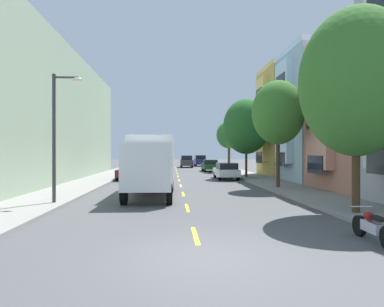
{
  "coord_description": "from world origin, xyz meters",
  "views": [
    {
      "loc": [
        -0.71,
        -8.06,
        2.45
      ],
      "look_at": [
        1.22,
        23.35,
        2.34
      ],
      "focal_mm": 32.06,
      "sensor_mm": 36.0,
      "label": 1
    }
  ],
  "objects_px": {
    "delivery_box_truck": "(152,162)",
    "parked_motorcycle": "(373,227)",
    "parked_suv_sky": "(144,163)",
    "parked_wagon_forest": "(210,165)",
    "street_tree_farthest": "(229,135)",
    "parked_suv_navy": "(200,161)",
    "street_lamp": "(58,127)",
    "street_tree_nearest": "(356,82)",
    "street_tree_second": "(278,113)",
    "street_tree_third": "(246,126)",
    "parked_wagon_white": "(226,170)",
    "moving_charcoal_sedan": "(186,161)",
    "parked_hatchback_burgundy": "(129,171)"
  },
  "relations": [
    {
      "from": "delivery_box_truck",
      "to": "parked_motorcycle",
      "type": "distance_m",
      "value": 12.43
    },
    {
      "from": "parked_suv_sky",
      "to": "parked_wagon_forest",
      "type": "bearing_deg",
      "value": -9.38
    },
    {
      "from": "street_tree_farthest",
      "to": "delivery_box_truck",
      "type": "xyz_separation_m",
      "value": [
        -8.2,
        -22.22,
        -2.67
      ]
    },
    {
      "from": "delivery_box_truck",
      "to": "parked_suv_navy",
      "type": "xyz_separation_m",
      "value": [
        6.25,
        41.2,
        -0.92
      ]
    },
    {
      "from": "street_lamp",
      "to": "delivery_box_truck",
      "type": "distance_m",
      "value": 5.55
    },
    {
      "from": "street_tree_nearest",
      "to": "street_tree_second",
      "type": "height_order",
      "value": "street_tree_nearest"
    },
    {
      "from": "parked_wagon_forest",
      "to": "street_tree_third",
      "type": "bearing_deg",
      "value": -79.56
    },
    {
      "from": "parked_suv_navy",
      "to": "street_tree_nearest",
      "type": "bearing_deg",
      "value": -87.67
    },
    {
      "from": "parked_suv_sky",
      "to": "parked_wagon_white",
      "type": "distance_m",
      "value": 16.56
    },
    {
      "from": "parked_suv_navy",
      "to": "parked_wagon_white",
      "type": "height_order",
      "value": "parked_suv_navy"
    },
    {
      "from": "street_tree_nearest",
      "to": "moving_charcoal_sedan",
      "type": "height_order",
      "value": "street_tree_nearest"
    },
    {
      "from": "street_tree_third",
      "to": "parked_suv_sky",
      "type": "height_order",
      "value": "street_tree_third"
    },
    {
      "from": "street_lamp",
      "to": "parked_hatchback_burgundy",
      "type": "relative_size",
      "value": 1.47
    },
    {
      "from": "street_tree_third",
      "to": "parked_wagon_forest",
      "type": "xyz_separation_m",
      "value": [
        -2.14,
        11.62,
        -4.09
      ]
    },
    {
      "from": "street_tree_nearest",
      "to": "parked_wagon_white",
      "type": "bearing_deg",
      "value": 96.64
    },
    {
      "from": "street_lamp",
      "to": "parked_hatchback_burgundy",
      "type": "height_order",
      "value": "street_lamp"
    },
    {
      "from": "street_tree_farthest",
      "to": "delivery_box_truck",
      "type": "height_order",
      "value": "street_tree_farthest"
    },
    {
      "from": "parked_suv_navy",
      "to": "parked_suv_sky",
      "type": "xyz_separation_m",
      "value": [
        -8.73,
        -15.57,
        0.0
      ]
    },
    {
      "from": "parked_motorcycle",
      "to": "parked_suv_sky",
      "type": "bearing_deg",
      "value": 104.04
    },
    {
      "from": "parked_suv_navy",
      "to": "parked_hatchback_burgundy",
      "type": "bearing_deg",
      "value": -106.7
    },
    {
      "from": "parked_hatchback_burgundy",
      "to": "street_tree_nearest",
      "type": "bearing_deg",
      "value": -58.96
    },
    {
      "from": "moving_charcoal_sedan",
      "to": "street_tree_second",
      "type": "bearing_deg",
      "value": -82.1
    },
    {
      "from": "street_lamp",
      "to": "parked_hatchback_burgundy",
      "type": "xyz_separation_m",
      "value": [
        1.45,
        14.7,
        -2.87
      ]
    },
    {
      "from": "delivery_box_truck",
      "to": "street_lamp",
      "type": "bearing_deg",
      "value": -141.5
    },
    {
      "from": "parked_hatchback_burgundy",
      "to": "moving_charcoal_sedan",
      "type": "height_order",
      "value": "moving_charcoal_sedan"
    },
    {
      "from": "street_tree_second",
      "to": "street_tree_third",
      "type": "distance_m",
      "value": 9.63
    },
    {
      "from": "street_tree_farthest",
      "to": "street_tree_third",
      "type": "bearing_deg",
      "value": -90.0
    },
    {
      "from": "moving_charcoal_sedan",
      "to": "street_tree_nearest",
      "type": "bearing_deg",
      "value": -83.86
    },
    {
      "from": "street_tree_third",
      "to": "parked_hatchback_burgundy",
      "type": "bearing_deg",
      "value": -173.79
    },
    {
      "from": "parked_wagon_forest",
      "to": "moving_charcoal_sedan",
      "type": "distance_m",
      "value": 12.13
    },
    {
      "from": "parked_suv_sky",
      "to": "parked_wagon_white",
      "type": "bearing_deg",
      "value": -58.85
    },
    {
      "from": "street_lamp",
      "to": "parked_wagon_forest",
      "type": "bearing_deg",
      "value": 69.67
    },
    {
      "from": "street_tree_second",
      "to": "parked_wagon_white",
      "type": "distance_m",
      "value": 9.74
    },
    {
      "from": "parked_wagon_forest",
      "to": "street_tree_second",
      "type": "bearing_deg",
      "value": -84.25
    },
    {
      "from": "street_tree_nearest",
      "to": "parked_motorcycle",
      "type": "relative_size",
      "value": 3.84
    },
    {
      "from": "street_tree_second",
      "to": "street_lamp",
      "type": "bearing_deg",
      "value": -153.11
    },
    {
      "from": "parked_motorcycle",
      "to": "delivery_box_truck",
      "type": "bearing_deg",
      "value": 122.04
    },
    {
      "from": "parked_wagon_white",
      "to": "moving_charcoal_sedan",
      "type": "bearing_deg",
      "value": 95.77
    },
    {
      "from": "delivery_box_truck",
      "to": "parked_suv_navy",
      "type": "height_order",
      "value": "delivery_box_truck"
    },
    {
      "from": "street_tree_third",
      "to": "parked_wagon_forest",
      "type": "distance_m",
      "value": 12.51
    },
    {
      "from": "street_tree_nearest",
      "to": "moving_charcoal_sedan",
      "type": "relative_size",
      "value": 1.65
    },
    {
      "from": "parked_wagon_white",
      "to": "moving_charcoal_sedan",
      "type": "distance_m",
      "value": 24.77
    },
    {
      "from": "street_tree_third",
      "to": "parked_wagon_forest",
      "type": "bearing_deg",
      "value": 100.44
    },
    {
      "from": "parked_suv_navy",
      "to": "delivery_box_truck",
      "type": "bearing_deg",
      "value": -98.63
    },
    {
      "from": "delivery_box_truck",
      "to": "parked_hatchback_burgundy",
      "type": "relative_size",
      "value": 2.0
    },
    {
      "from": "parked_wagon_white",
      "to": "parked_suv_sky",
      "type": "bearing_deg",
      "value": 121.15
    },
    {
      "from": "street_tree_nearest",
      "to": "street_tree_third",
      "type": "distance_m",
      "value": 19.26
    },
    {
      "from": "parked_suv_sky",
      "to": "parked_wagon_forest",
      "type": "height_order",
      "value": "parked_suv_sky"
    },
    {
      "from": "street_tree_third",
      "to": "parked_wagon_white",
      "type": "height_order",
      "value": "street_tree_third"
    },
    {
      "from": "street_tree_nearest",
      "to": "street_lamp",
      "type": "relative_size",
      "value": 1.33
    }
  ]
}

